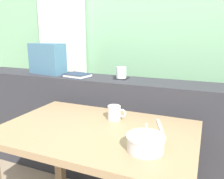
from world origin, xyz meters
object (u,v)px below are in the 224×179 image
(breakfast_table, at_px, (97,149))
(fork_utensil, at_px, (160,125))
(throw_pillow, at_px, (47,59))
(ceramic_mug, at_px, (114,113))
(soup_bowl, at_px, (145,143))
(juice_glass, at_px, (121,73))
(coaster_square, at_px, (121,78))
(closed_book, at_px, (77,75))

(breakfast_table, distance_m, fork_utensil, 0.37)
(throw_pillow, bearing_deg, ceramic_mug, -27.83)
(soup_bowl, height_order, fork_utensil, soup_bowl)
(juice_glass, xyz_separation_m, throw_pillow, (-0.67, -0.03, 0.09))
(throw_pillow, height_order, soup_bowl, throw_pillow)
(soup_bowl, bearing_deg, juice_glass, 118.00)
(coaster_square, relative_size, closed_book, 0.46)
(throw_pillow, xyz_separation_m, ceramic_mug, (0.80, -0.42, -0.25))
(coaster_square, xyz_separation_m, fork_utensil, (0.40, -0.44, -0.16))
(breakfast_table, xyz_separation_m, closed_book, (-0.45, 0.55, 0.29))
(breakfast_table, bearing_deg, ceramic_mug, 76.33)
(throw_pillow, relative_size, soup_bowl, 1.89)
(coaster_square, xyz_separation_m, juice_glass, (0.00, 0.00, 0.04))
(juice_glass, xyz_separation_m, fork_utensil, (0.40, -0.44, -0.20))
(fork_utensil, bearing_deg, coaster_square, 112.74)
(closed_book, bearing_deg, ceramic_mug, -38.47)
(fork_utensil, distance_m, ceramic_mug, 0.27)
(closed_book, xyz_separation_m, ceramic_mug, (0.48, -0.39, -0.13))
(coaster_square, relative_size, soup_bowl, 0.59)
(breakfast_table, distance_m, juice_glass, 0.70)
(ceramic_mug, bearing_deg, juice_glass, 106.01)
(juice_glass, xyz_separation_m, ceramic_mug, (0.13, -0.45, -0.16))
(coaster_square, distance_m, soup_bowl, 0.85)
(juice_glass, height_order, ceramic_mug, juice_glass)
(breakfast_table, distance_m, throw_pillow, 1.04)
(ceramic_mug, bearing_deg, coaster_square, 106.01)
(ceramic_mug, bearing_deg, fork_utensil, 2.39)
(coaster_square, height_order, ceramic_mug, coaster_square)
(coaster_square, distance_m, juice_glass, 0.04)
(fork_utensil, xyz_separation_m, ceramic_mug, (-0.27, -0.01, 0.04))
(breakfast_table, distance_m, ceramic_mug, 0.23)
(ceramic_mug, bearing_deg, soup_bowl, -47.54)
(juice_glass, relative_size, throw_pillow, 0.27)
(juice_glass, bearing_deg, throw_pillow, -177.62)
(juice_glass, relative_size, soup_bowl, 0.51)
(coaster_square, relative_size, ceramic_mug, 0.88)
(closed_book, xyz_separation_m, soup_bowl, (0.75, -0.67, -0.14))
(coaster_square, relative_size, fork_utensil, 0.59)
(soup_bowl, xyz_separation_m, fork_utensil, (0.00, 0.30, -0.03))
(soup_bowl, bearing_deg, coaster_square, 118.00)
(coaster_square, xyz_separation_m, throw_pillow, (-0.67, -0.03, 0.13))
(soup_bowl, bearing_deg, fork_utensil, 89.56)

